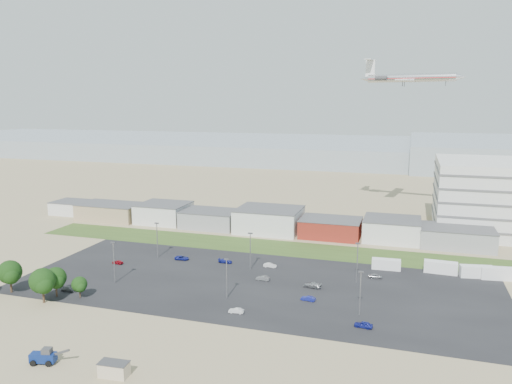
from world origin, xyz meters
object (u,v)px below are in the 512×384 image
at_px(parked_car_1, 308,298).
at_px(parked_car_9, 182,258).
at_px(portable_shed, 114,369).
at_px(parked_car_2, 363,325).
at_px(parked_car_10, 69,289).
at_px(parked_car_12, 312,285).
at_px(telehandler, 43,356).
at_px(parked_car_5, 118,262).
at_px(parked_car_8, 375,276).
at_px(box_trailer_a, 386,264).
at_px(parked_car_11, 270,265).
at_px(parked_car_13, 236,311).
at_px(airliner, 411,78).
at_px(parked_car_7, 263,278).
at_px(parked_car_6, 225,261).

relative_size(parked_car_1, parked_car_9, 0.83).
bearing_deg(portable_shed, parked_car_2, 35.19).
distance_m(parked_car_10, parked_car_12, 59.21).
xyz_separation_m(telehandler, parked_car_5, (-18.14, 51.51, -0.91)).
bearing_deg(parked_car_8, parked_car_5, 91.34).
distance_m(parked_car_1, parked_car_2, 16.98).
bearing_deg(parked_car_10, parked_car_12, -74.18).
bearing_deg(parked_car_8, parked_car_10, 107.52).
bearing_deg(parked_car_12, box_trailer_a, 146.58).
height_order(parked_car_11, parked_car_13, parked_car_11).
height_order(airliner, parked_car_10, airliner).
distance_m(parked_car_7, parked_car_13, 21.03).
distance_m(parked_car_5, parked_car_13, 48.24).
relative_size(telehandler, parked_car_6, 1.77).
height_order(portable_shed, parked_car_6, portable_shed).
distance_m(portable_shed, parked_car_9, 62.47).
bearing_deg(parked_car_13, parked_car_5, -120.67).
bearing_deg(parked_car_12, parked_car_13, -26.00).
height_order(airliner, parked_car_6, airliner).
xyz_separation_m(airliner, parked_car_7, (-33.02, -87.68, -53.69)).
bearing_deg(parked_car_11, parked_car_10, 126.41).
bearing_deg(box_trailer_a, airliner, 84.79).
distance_m(parked_car_11, parked_car_13, 31.45).
bearing_deg(parked_car_5, parked_car_10, 6.92).
xyz_separation_m(telehandler, airliner, (57.89, 138.83, 52.81)).
distance_m(telehandler, parked_car_13, 39.21).
xyz_separation_m(telehandler, parked_car_10, (-17.76, 29.95, -0.89)).
bearing_deg(parked_car_1, parked_car_10, -70.55).
relative_size(portable_shed, airliner, 0.13).
height_order(parked_car_6, parked_car_9, parked_car_6).
bearing_deg(telehandler, parked_car_9, 78.24).
xyz_separation_m(parked_car_12, parked_car_13, (-12.87, -19.82, -0.11)).
xyz_separation_m(parked_car_11, parked_car_12, (14.14, -11.60, 0.07)).
bearing_deg(parked_car_13, parked_car_1, 125.70).
xyz_separation_m(parked_car_8, parked_car_13, (-27.25, -31.25, -0.04)).
bearing_deg(parked_car_7, parked_car_12, 86.06).
relative_size(airliner, parked_car_11, 11.08).
xyz_separation_m(telehandler, parked_car_7, (24.87, 51.14, -0.89)).
height_order(telehandler, parked_car_11, telehandler).
relative_size(portable_shed, parked_car_10, 1.26).
xyz_separation_m(portable_shed, parked_car_2, (37.98, 31.06, -0.63)).
bearing_deg(parked_car_13, parked_car_11, 177.96).
bearing_deg(parked_car_7, parked_car_10, -62.24).
bearing_deg(parked_car_8, parked_car_7, 103.78).
bearing_deg(parked_car_9, airliner, -42.47).
relative_size(airliner, parked_car_10, 10.02).
bearing_deg(parked_car_12, parked_car_11, -122.37).
relative_size(airliner, parked_car_9, 9.72).
bearing_deg(portable_shed, parked_car_8, 53.96).
xyz_separation_m(portable_shed, parked_car_7, (10.71, 51.02, -0.69)).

